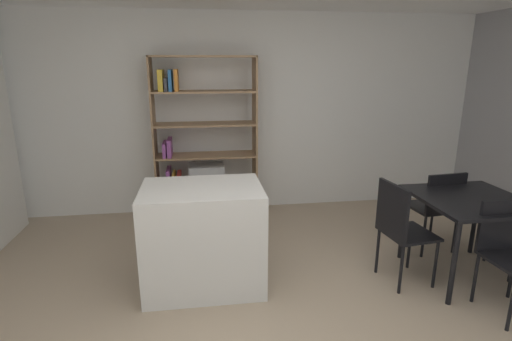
# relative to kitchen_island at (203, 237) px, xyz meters

# --- Properties ---
(ground_plane) EXTENTS (9.13, 9.13, 0.00)m
(ground_plane) POSITION_rel_kitchen_island_xyz_m (0.45, -0.75, -0.46)
(ground_plane) COLOR tan
(back_partition) EXTENTS (6.64, 0.06, 2.56)m
(back_partition) POSITION_rel_kitchen_island_xyz_m (0.45, 1.94, 0.82)
(back_partition) COLOR white
(back_partition) RESTS_ON ground_plane
(kitchen_island) EXTENTS (1.03, 0.74, 0.92)m
(kitchen_island) POSITION_rel_kitchen_island_xyz_m (0.00, 0.00, 0.00)
(kitchen_island) COLOR silver
(kitchen_island) RESTS_ON ground_plane
(open_bookshelf) EXTENTS (1.26, 0.38, 2.02)m
(open_bookshelf) POSITION_rel_kitchen_island_xyz_m (-0.02, 1.64, 0.41)
(open_bookshelf) COLOR #997551
(open_bookshelf) RESTS_ON ground_plane
(dining_table) EXTENTS (0.91, 0.94, 0.77)m
(dining_table) POSITION_rel_kitchen_island_xyz_m (2.39, -0.20, 0.23)
(dining_table) COLOR black
(dining_table) RESTS_ON ground_plane
(dining_chair_near) EXTENTS (0.43, 0.45, 0.89)m
(dining_chair_near) POSITION_rel_kitchen_island_xyz_m (2.39, -0.70, 0.07)
(dining_chair_near) COLOR black
(dining_chair_near) RESTS_ON ground_plane
(dining_chair_far) EXTENTS (0.47, 0.47, 0.88)m
(dining_chair_far) POSITION_rel_kitchen_island_xyz_m (2.40, 0.29, 0.08)
(dining_chair_far) COLOR black
(dining_chair_far) RESTS_ON ground_plane
(dining_chair_island_side) EXTENTS (0.46, 0.47, 0.94)m
(dining_chair_island_side) POSITION_rel_kitchen_island_xyz_m (1.72, -0.22, 0.10)
(dining_chair_island_side) COLOR black
(dining_chair_island_side) RESTS_ON ground_plane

